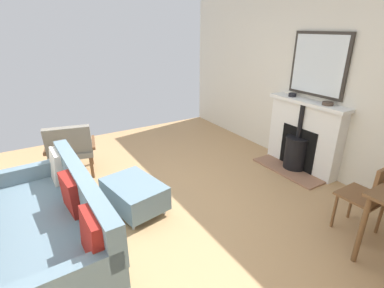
# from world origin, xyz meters

# --- Properties ---
(ground_plane) EXTENTS (5.55, 6.02, 0.01)m
(ground_plane) POSITION_xyz_m (0.00, 0.00, -0.00)
(ground_plane) COLOR tan
(wall_left) EXTENTS (0.12, 6.02, 2.79)m
(wall_left) POSITION_xyz_m (-2.77, 0.00, 1.40)
(wall_left) COLOR beige
(wall_left) RESTS_ON ground
(fireplace) EXTENTS (0.57, 1.27, 1.08)m
(fireplace) POSITION_xyz_m (-2.57, 0.12, 0.48)
(fireplace) COLOR #93664C
(fireplace) RESTS_ON ground
(mirror_over_mantel) EXTENTS (0.04, 0.89, 0.88)m
(mirror_over_mantel) POSITION_xyz_m (-2.68, 0.12, 1.58)
(mirror_over_mantel) COLOR #2D2823
(mantel_bowl_near) EXTENTS (0.12, 0.12, 0.05)m
(mantel_bowl_near) POSITION_xyz_m (-2.59, -0.19, 1.11)
(mantel_bowl_near) COLOR black
(mantel_bowl_near) RESTS_ON fireplace
(mantel_bowl_far) EXTENTS (0.15, 0.15, 0.04)m
(mantel_bowl_far) POSITION_xyz_m (-2.59, 0.42, 1.11)
(mantel_bowl_far) COLOR #47382D
(mantel_bowl_far) RESTS_ON fireplace
(sofa) EXTENTS (0.88, 1.96, 0.83)m
(sofa) POSITION_xyz_m (0.93, 0.18, 0.36)
(sofa) COLOR #B2B2B7
(sofa) RESTS_ON ground
(ottoman) EXTENTS (0.66, 0.85, 0.38)m
(ottoman) POSITION_xyz_m (0.05, -0.14, 0.23)
(ottoman) COLOR #B2B2B7
(ottoman) RESTS_ON ground
(armchair_accent) EXTENTS (0.78, 0.72, 0.84)m
(armchair_accent) POSITION_xyz_m (0.51, -1.43, 0.47)
(armchair_accent) COLOR brown
(armchair_accent) RESTS_ON ground
(dining_chair_near_fireplace) EXTENTS (0.41, 0.41, 0.85)m
(dining_chair_near_fireplace) POSITION_xyz_m (-1.87, 1.55, 0.50)
(dining_chair_near_fireplace) COLOR brown
(dining_chair_near_fireplace) RESTS_ON ground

